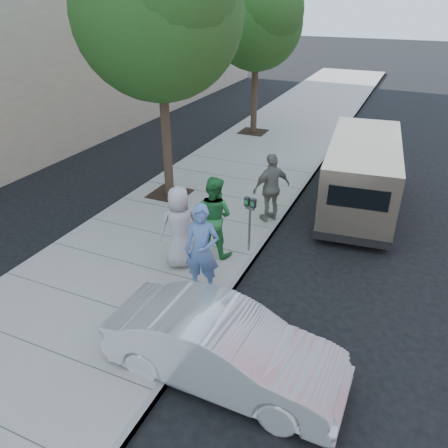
{
  "coord_description": "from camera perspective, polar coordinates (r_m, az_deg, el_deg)",
  "views": [
    {
      "loc": [
        4.48,
        -8.59,
        5.91
      ],
      "look_at": [
        0.84,
        -0.4,
        1.1
      ],
      "focal_mm": 35.0,
      "sensor_mm": 36.0,
      "label": 1
    }
  ],
  "objects": [
    {
      "name": "person_gray_shirt",
      "position": [
        10.0,
        -5.77,
        -0.44
      ],
      "size": [
        1.14,
        1.09,
        1.97
      ],
      "primitive_type": "imported",
      "rotation": [
        0.0,
        0.0,
        3.82
      ],
      "color": "#B3B3B6",
      "rests_on": "sidewalk"
    },
    {
      "name": "person_officer",
      "position": [
        9.05,
        -2.91,
        -3.42
      ],
      "size": [
        0.82,
        0.62,
        2.03
      ],
      "primitive_type": "imported",
      "rotation": [
        0.0,
        0.0,
        0.2
      ],
      "color": "#577BBA",
      "rests_on": "sidewalk"
    },
    {
      "name": "person_green_shirt",
      "position": [
        10.4,
        -1.36,
        1.02
      ],
      "size": [
        1.05,
        0.85,
        2.01
      ],
      "primitive_type": "imported",
      "rotation": [
        0.0,
        0.0,
        3.04
      ],
      "color": "#2B833D",
      "rests_on": "sidewalk"
    },
    {
      "name": "van",
      "position": [
        13.65,
        17.49,
        6.34
      ],
      "size": [
        2.44,
        5.86,
        2.12
      ],
      "rotation": [
        0.0,
        0.0,
        0.1
      ],
      "color": "beige",
      "rests_on": "ground"
    },
    {
      "name": "person_striped_polo",
      "position": [
        12.08,
        6.22,
        4.73
      ],
      "size": [
        1.09,
        1.19,
        1.95
      ],
      "primitive_type": "imported",
      "rotation": [
        0.0,
        0.0,
        4.03
      ],
      "color": "gray",
      "rests_on": "sidewalk"
    },
    {
      "name": "tree_near",
      "position": [
        12.89,
        -8.43,
        26.34
      ],
      "size": [
        4.62,
        4.6,
        7.53
      ],
      "color": "black",
      "rests_on": "sidewalk"
    },
    {
      "name": "parking_meter",
      "position": [
        10.49,
        3.39,
        1.44
      ],
      "size": [
        0.31,
        0.15,
        1.44
      ],
      "rotation": [
        0.0,
        0.0,
        -0.18
      ],
      "color": "gray",
      "rests_on": "sidewalk"
    },
    {
      "name": "sedan",
      "position": [
        7.52,
        0.02,
        -15.92
      ],
      "size": [
        4.1,
        1.48,
        1.34
      ],
      "primitive_type": "imported",
      "rotation": [
        0.0,
        0.0,
        1.56
      ],
      "color": "silver",
      "rests_on": "ground"
    },
    {
      "name": "curb_face",
      "position": [
        10.82,
        3.77,
        -4.49
      ],
      "size": [
        0.12,
        60.0,
        0.16
      ],
      "primitive_type": "cube",
      "color": "gray",
      "rests_on": "ground"
    },
    {
      "name": "ground",
      "position": [
        11.35,
        -3.07,
        -3.21
      ],
      "size": [
        120.0,
        120.0,
        0.0
      ],
      "primitive_type": "plane",
      "color": "black",
      "rests_on": "ground"
    },
    {
      "name": "sidewalk",
      "position": [
        11.74,
        -7.45,
        -1.85
      ],
      "size": [
        5.0,
        60.0,
        0.15
      ],
      "primitive_type": "cube",
      "color": "gray",
      "rests_on": "ground"
    },
    {
      "name": "tree_far",
      "position": [
        19.8,
        4.45,
        25.17
      ],
      "size": [
        3.92,
        3.8,
        6.49
      ],
      "color": "black",
      "rests_on": "sidewalk"
    }
  ]
}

